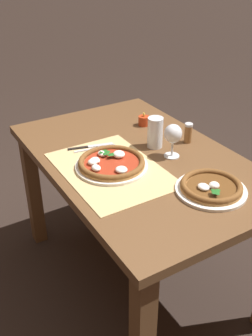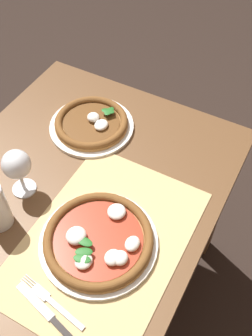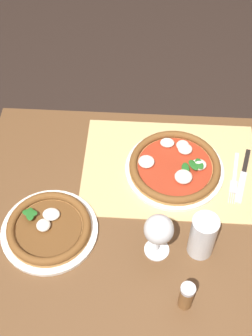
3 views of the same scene
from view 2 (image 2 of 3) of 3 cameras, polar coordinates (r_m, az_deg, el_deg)
The scene contains 8 objects.
ground_plane at distance 1.77m, azimuth -7.58°, elevation -20.73°, with size 24.00×24.00×0.00m, color black.
dining_table at distance 1.19m, azimuth -10.72°, elevation -11.17°, with size 1.25×0.80×0.74m.
paper_placemat at distance 1.05m, azimuth -3.08°, elevation -10.60°, with size 0.55×0.39×0.00m, color tan.
pizza_near at distance 1.03m, azimuth -3.98°, elevation -10.38°, with size 0.31×0.31×0.05m.
pizza_far at distance 1.30m, azimuth -5.00°, elevation 6.44°, with size 0.28×0.28×0.05m.
wine_glass at distance 1.10m, azimuth -15.56°, elevation 0.29°, with size 0.08×0.08×0.16m.
fork at distance 1.00m, azimuth -10.76°, elevation -18.52°, with size 0.05×0.20×0.00m.
knife at distance 0.99m, azimuth -11.22°, elevation -20.15°, with size 0.07×0.21×0.01m.
Camera 2 is at (-0.37, -0.45, 1.67)m, focal length 42.00 mm.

